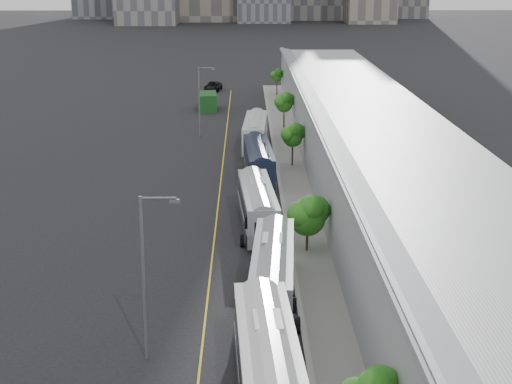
{
  "coord_description": "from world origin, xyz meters",
  "views": [
    {
      "loc": [
        0.91,
        2.9,
        19.84
      ],
      "look_at": [
        1.72,
        61.84,
        3.0
      ],
      "focal_mm": 55.0,
      "sensor_mm": 36.0,
      "label": 1
    }
  ],
  "objects_px": {
    "bus_2": "(269,378)",
    "street_lamp_far": "(201,97)",
    "bus_3": "(273,277)",
    "bus_4": "(258,210)",
    "suv": "(213,86)",
    "bus_5": "(259,164)",
    "street_lamp_near": "(147,267)",
    "bus_6": "(255,135)",
    "shipping_container": "(208,101)"
  },
  "relations": [
    {
      "from": "bus_2",
      "to": "street_lamp_far",
      "type": "bearing_deg",
      "value": 93.23
    },
    {
      "from": "bus_3",
      "to": "bus_4",
      "type": "relative_size",
      "value": 1.03
    },
    {
      "from": "suv",
      "to": "bus_2",
      "type": "bearing_deg",
      "value": -78.01
    },
    {
      "from": "bus_5",
      "to": "bus_4",
      "type": "bearing_deg",
      "value": -93.88
    },
    {
      "from": "bus_4",
      "to": "street_lamp_far",
      "type": "distance_m",
      "value": 35.01
    },
    {
      "from": "bus_2",
      "to": "street_lamp_near",
      "type": "height_order",
      "value": "street_lamp_near"
    },
    {
      "from": "bus_4",
      "to": "street_lamp_far",
      "type": "height_order",
      "value": "street_lamp_far"
    },
    {
      "from": "bus_5",
      "to": "street_lamp_far",
      "type": "relative_size",
      "value": 1.42
    },
    {
      "from": "bus_4",
      "to": "bus_6",
      "type": "relative_size",
      "value": 1.0
    },
    {
      "from": "bus_4",
      "to": "bus_6",
      "type": "height_order",
      "value": "bus_6"
    },
    {
      "from": "street_lamp_far",
      "to": "bus_2",
      "type": "bearing_deg",
      "value": -84.05
    },
    {
      "from": "bus_5",
      "to": "suv",
      "type": "distance_m",
      "value": 58.24
    },
    {
      "from": "bus_4",
      "to": "bus_5",
      "type": "bearing_deg",
      "value": 84.98
    },
    {
      "from": "street_lamp_near",
      "to": "suv",
      "type": "bearing_deg",
      "value": 90.23
    },
    {
      "from": "bus_6",
      "to": "street_lamp_far",
      "type": "distance_m",
      "value": 9.08
    },
    {
      "from": "bus_2",
      "to": "street_lamp_near",
      "type": "relative_size",
      "value": 1.52
    },
    {
      "from": "bus_4",
      "to": "bus_5",
      "type": "relative_size",
      "value": 1.0
    },
    {
      "from": "street_lamp_far",
      "to": "shipping_container",
      "type": "xyz_separation_m",
      "value": [
        -0.08,
        19.91,
        -3.76
      ]
    },
    {
      "from": "bus_2",
      "to": "bus_4",
      "type": "xyz_separation_m",
      "value": [
        -0.09,
        26.78,
        -0.17
      ]
    },
    {
      "from": "suv",
      "to": "street_lamp_far",
      "type": "bearing_deg",
      "value": -81.58
    },
    {
      "from": "bus_2",
      "to": "bus_6",
      "type": "relative_size",
      "value": 1.11
    },
    {
      "from": "street_lamp_near",
      "to": "street_lamp_far",
      "type": "bearing_deg",
      "value": 90.29
    },
    {
      "from": "bus_5",
      "to": "street_lamp_far",
      "type": "distance_m",
      "value": 20.77
    },
    {
      "from": "bus_2",
      "to": "shipping_container",
      "type": "xyz_separation_m",
      "value": [
        -6.45,
        80.96,
        -0.44
      ]
    },
    {
      "from": "street_lamp_near",
      "to": "shipping_container",
      "type": "xyz_separation_m",
      "value": [
        -0.36,
        75.86,
        -3.94
      ]
    },
    {
      "from": "bus_2",
      "to": "suv",
      "type": "distance_m",
      "value": 99.73
    },
    {
      "from": "bus_3",
      "to": "shipping_container",
      "type": "relative_size",
      "value": 2.15
    },
    {
      "from": "street_lamp_near",
      "to": "bus_3",
      "type": "bearing_deg",
      "value": 47.98
    },
    {
      "from": "suv",
      "to": "shipping_container",
      "type": "bearing_deg",
      "value": -81.68
    },
    {
      "from": "street_lamp_far",
      "to": "suv",
      "type": "relative_size",
      "value": 1.61
    },
    {
      "from": "street_lamp_far",
      "to": "shipping_container",
      "type": "height_order",
      "value": "street_lamp_far"
    },
    {
      "from": "bus_6",
      "to": "bus_5",
      "type": "bearing_deg",
      "value": -86.41
    },
    {
      "from": "bus_6",
      "to": "street_lamp_near",
      "type": "height_order",
      "value": "street_lamp_near"
    },
    {
      "from": "bus_2",
      "to": "suv",
      "type": "height_order",
      "value": "bus_2"
    },
    {
      "from": "street_lamp_near",
      "to": "street_lamp_far",
      "type": "xyz_separation_m",
      "value": [
        -0.28,
        55.94,
        -0.18
      ]
    },
    {
      "from": "suv",
      "to": "street_lamp_near",
      "type": "bearing_deg",
      "value": -81.5
    },
    {
      "from": "bus_5",
      "to": "shipping_container",
      "type": "bearing_deg",
      "value": 97.06
    },
    {
      "from": "bus_5",
      "to": "suv",
      "type": "height_order",
      "value": "bus_5"
    },
    {
      "from": "bus_3",
      "to": "street_lamp_near",
      "type": "relative_size",
      "value": 1.41
    },
    {
      "from": "bus_5",
      "to": "suv",
      "type": "xyz_separation_m",
      "value": [
        -6.71,
        57.84,
        -0.75
      ]
    },
    {
      "from": "bus_6",
      "to": "bus_3",
      "type": "bearing_deg",
      "value": -86.31
    },
    {
      "from": "suv",
      "to": "bus_6",
      "type": "bearing_deg",
      "value": -73.22
    },
    {
      "from": "bus_2",
      "to": "suv",
      "type": "relative_size",
      "value": 2.55
    },
    {
      "from": "bus_2",
      "to": "bus_5",
      "type": "bearing_deg",
      "value": 86.95
    },
    {
      "from": "street_lamp_near",
      "to": "bus_6",
      "type": "bearing_deg",
      "value": 83.04
    },
    {
      "from": "bus_6",
      "to": "street_lamp_near",
      "type": "bearing_deg",
      "value": -93.99
    },
    {
      "from": "bus_2",
      "to": "bus_6",
      "type": "height_order",
      "value": "bus_2"
    },
    {
      "from": "bus_2",
      "to": "bus_4",
      "type": "distance_m",
      "value": 26.78
    },
    {
      "from": "bus_3",
      "to": "bus_5",
      "type": "relative_size",
      "value": 1.03
    },
    {
      "from": "bus_3",
      "to": "street_lamp_far",
      "type": "height_order",
      "value": "street_lamp_far"
    }
  ]
}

